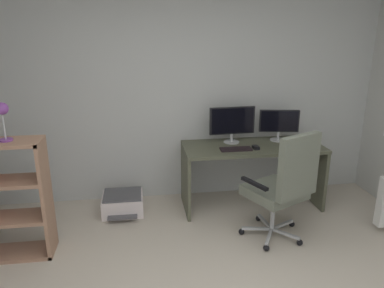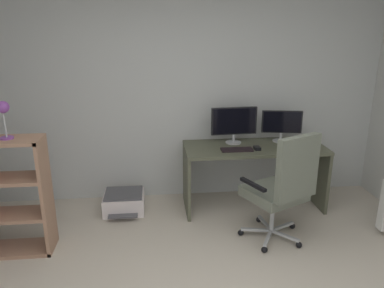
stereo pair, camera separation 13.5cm
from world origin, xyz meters
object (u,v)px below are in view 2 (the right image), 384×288
object	(u,v)px
monitor_secondary	(282,123)
computer_mouse	(257,148)
keyboard	(237,150)
printer	(124,202)
office_chair	(283,186)
monitor_main	(234,122)
desk_lamp	(4,112)
desk	(254,162)

from	to	relation	value
monitor_secondary	computer_mouse	bearing A→B (deg)	-142.64
keyboard	printer	distance (m)	1.41
keyboard	office_chair	world-z (taller)	office_chair
monitor_main	desk_lamp	bearing A→B (deg)	-159.28
desk	desk_lamp	size ratio (longest dim) A/B	4.79
printer	office_chair	bearing A→B (deg)	-27.71
monitor_main	keyboard	xyz separation A→B (m)	(-0.02, -0.28, -0.23)
keyboard	desk_lamp	distance (m)	2.27
desk	office_chair	bearing A→B (deg)	-85.56
keyboard	printer	bearing A→B (deg)	173.48
keyboard	desk	bearing A→B (deg)	30.29
desk	computer_mouse	world-z (taller)	computer_mouse
desk	monitor_secondary	size ratio (longest dim) A/B	3.44
monitor_secondary	printer	size ratio (longest dim) A/B	0.95
desk	printer	size ratio (longest dim) A/B	3.28
monitor_secondary	desk_lamp	size ratio (longest dim) A/B	1.39
keyboard	desk_lamp	world-z (taller)	desk_lamp
monitor_secondary	monitor_main	bearing A→B (deg)	-179.99
desk_lamp	office_chair	bearing A→B (deg)	-2.80
monitor_main	computer_mouse	size ratio (longest dim) A/B	5.27
monitor_secondary	desk_lamp	xyz separation A→B (m)	(-2.71, -0.81, 0.37)
computer_mouse	office_chair	xyz separation A→B (m)	(0.07, -0.66, -0.16)
monitor_main	desk	bearing A→B (deg)	-34.51
office_chair	monitor_main	bearing A→B (deg)	106.29
keyboard	computer_mouse	size ratio (longest dim) A/B	3.40
monitor_secondary	desk_lamp	world-z (taller)	desk_lamp
monitor_main	office_chair	xyz separation A→B (m)	(0.27, -0.93, -0.38)
monitor_main	monitor_secondary	xyz separation A→B (m)	(0.56, 0.00, -0.03)
monitor_main	office_chair	size ratio (longest dim) A/B	0.47
monitor_main	office_chair	distance (m)	1.05
office_chair	desk_lamp	size ratio (longest dim) A/B	3.41
office_chair	desk	bearing A→B (deg)	94.44
monitor_secondary	printer	xyz separation A→B (m)	(-1.83, -0.12, -0.84)
desk	printer	world-z (taller)	desk
printer	keyboard	bearing A→B (deg)	-7.08
monitor_main	desk_lamp	size ratio (longest dim) A/B	1.61
computer_mouse	printer	size ratio (longest dim) A/B	0.21
monitor_main	office_chair	world-z (taller)	monitor_main
desk	office_chair	distance (m)	0.79
monitor_main	printer	world-z (taller)	monitor_main
desk	keyboard	bearing A→B (deg)	-150.27
computer_mouse	monitor_main	bearing A→B (deg)	124.73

